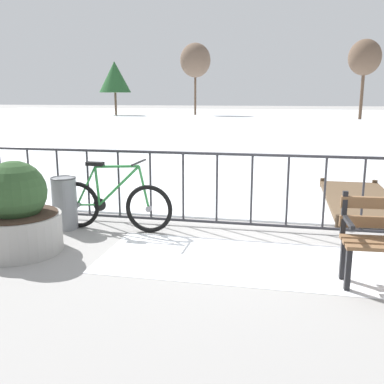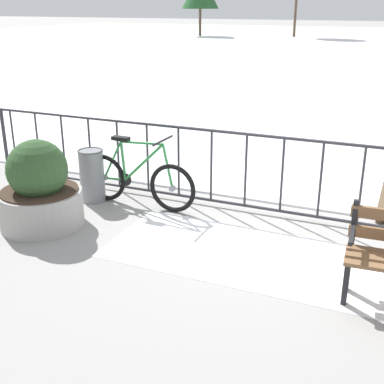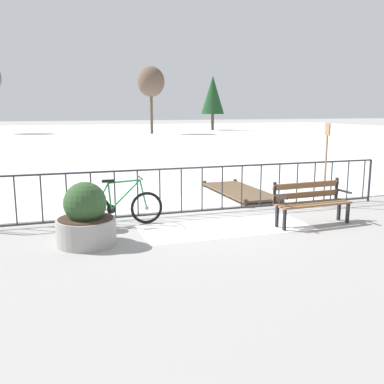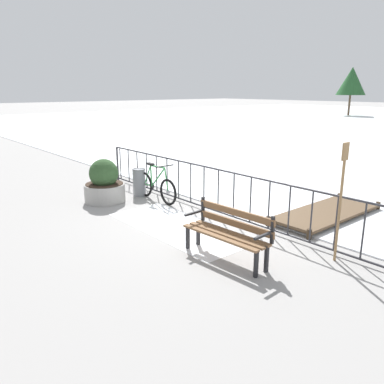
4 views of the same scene
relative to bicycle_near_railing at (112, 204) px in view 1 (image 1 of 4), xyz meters
The scene contains 11 objects.
ground_plane 1.95m from the bicycle_near_railing, 11.93° to the left, with size 160.00×160.00×0.00m, color gray.
frozen_pond 28.86m from the bicycle_near_railing, 86.28° to the left, with size 80.00×56.00×0.03m, color white.
snow_patch 2.13m from the bicycle_near_railing, 22.57° to the right, with size 3.36×1.41×0.01m, color white.
railing_fence 1.92m from the bicycle_near_railing, 11.93° to the left, with size 9.06×0.06×1.07m.
bicycle_near_railing is the anchor object (origin of this frame).
planter_with_shrub 1.30m from the bicycle_near_railing, 126.34° to the right, with size 1.02×1.02×1.09m.
trash_bin 0.68m from the bicycle_near_railing, behind, with size 0.35×0.35×0.73m.
wooden_dock 4.16m from the bicycle_near_railing, 30.58° to the left, with size 1.10×2.94×0.20m.
tree_far_west 32.75m from the bicycle_near_railing, 75.55° to the left, with size 2.46×2.46×6.08m.
tree_centre 37.60m from the bicycle_near_railing, 111.39° to the left, with size 3.02×3.02×5.03m.
tree_east_mid 37.77m from the bicycle_near_railing, 99.65° to the left, with size 2.90×2.90×6.75m.
Camera 1 is at (0.40, -5.88, 1.82)m, focal length 40.91 mm.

